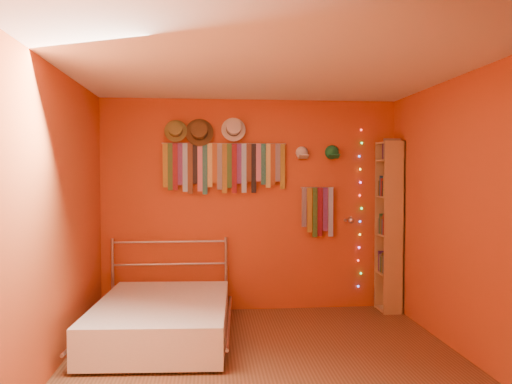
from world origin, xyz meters
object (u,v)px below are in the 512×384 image
object	(u,v)px
tie_rack	(224,165)
bed	(162,319)
reading_lamp	(350,220)
bookshelf	(392,225)

from	to	relation	value
tie_rack	bed	world-z (taller)	tie_rack
tie_rack	bed	distance (m)	1.90
reading_lamp	bed	xyz separation A→B (m)	(-2.10, -0.79, -0.87)
tie_rack	bed	bearing A→B (deg)	-123.04
bookshelf	bed	xyz separation A→B (m)	(-2.61, -0.81, -0.81)
tie_rack	bed	size ratio (longest dim) A/B	0.78
reading_lamp	bookshelf	distance (m)	0.52
tie_rack	bookshelf	bearing A→B (deg)	-4.47
reading_lamp	bed	bearing A→B (deg)	-159.26
bed	bookshelf	bearing A→B (deg)	20.39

